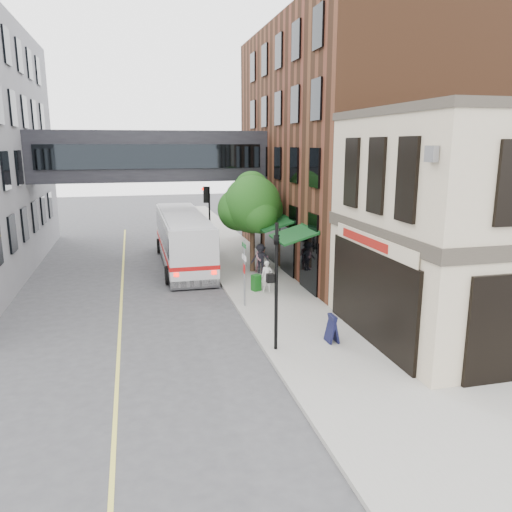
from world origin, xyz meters
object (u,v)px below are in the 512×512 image
pedestrian_c (261,259)px  sandwich_board (332,328)px  newspaper_box (256,283)px  pedestrian_b (261,258)px  bus (183,237)px  pedestrian_a (267,276)px

pedestrian_c → sandwich_board: bearing=-64.4°
pedestrian_c → sandwich_board: size_ratio=1.62×
newspaper_box → sandwich_board: size_ratio=0.77×
newspaper_box → sandwich_board: 7.09m
pedestrian_b → pedestrian_c: (-0.09, -0.14, 0.01)m
bus → pedestrian_b: bus is taller
pedestrian_a → sandwich_board: 6.73m
pedestrian_a → pedestrian_b: (0.67, 3.69, 0.05)m
bus → pedestrian_a: 7.97m
bus → sandwich_board: bearing=-74.1°
bus → sandwich_board: bus is taller
pedestrian_a → sandwich_board: bearing=-64.4°
sandwich_board → pedestrian_b: bearing=88.9°
bus → pedestrian_b: bearing=-41.4°
pedestrian_a → sandwich_board: pedestrian_a is taller
pedestrian_b → newspaper_box: size_ratio=2.06×
bus → newspaper_box: 7.55m
pedestrian_a → newspaper_box: size_ratio=1.93×
bus → pedestrian_a: bus is taller
bus → pedestrian_b: 5.37m
pedestrian_a → bus: bearing=134.8°
pedestrian_a → pedestrian_c: bearing=100.6°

